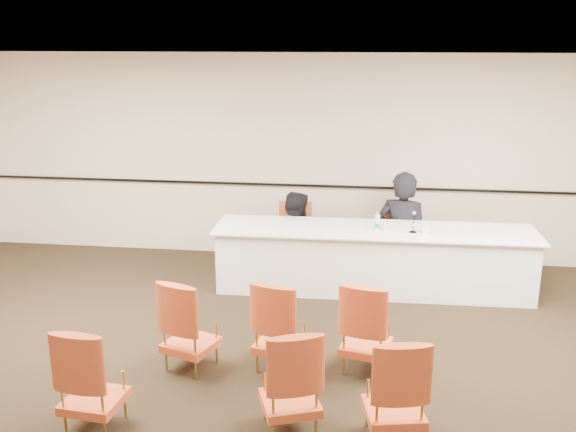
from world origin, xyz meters
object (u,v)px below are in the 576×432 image
Objects in this scene: panelist_second_chair at (294,238)px; aud_chair_front_left at (190,324)px; aud_chair_front_mid at (281,324)px; aud_chair_back_mid at (290,379)px; coffee_cup at (426,229)px; panelist_main at (402,241)px; panelist_second at (294,246)px; drinking_glass at (385,227)px; water_bottle at (377,221)px; aud_chair_back_left at (92,377)px; microphone at (413,223)px; panel_table at (373,259)px; aud_chair_back_right at (395,387)px; aud_chair_front_right at (367,325)px; panelist_main_chair at (402,242)px.

panelist_second_chair and aud_chair_front_left have the same top height.
aud_chair_front_mid and aud_chair_back_mid have the same top height.
panelist_main is at bearing 108.85° from coffee_cup.
panelist_second is 1.50m from drinking_glass.
panelist_second is 15.98× the size of drinking_glass.
aud_chair_front_left is (-1.93, -2.28, -0.40)m from drinking_glass.
water_bottle is at bearing -29.55° from panelist_second_chair.
aud_chair_back_left is at bearing 72.73° from panelist_main.
microphone reaches higher than aud_chair_front_mid.
drinking_glass is 0.72× the size of coffee_cup.
coffee_cup reaches higher than panel_table.
drinking_glass is 3.25m from aud_chair_back_right.
panelist_main is 2.09× the size of aud_chair_front_right.
aud_chair_front_left is at bearing 70.02° from aud_chair_back_left.
aud_chair_front_left is 1.45m from aud_chair_back_mid.
aud_chair_front_right is (0.85, 0.07, 0.00)m from aud_chair_front_mid.
drinking_glass is 0.11× the size of aud_chair_back_right.
aud_chair_back_mid and aud_chair_back_right have the same top height.
aud_chair_front_mid reaches higher than drinking_glass.
panelist_main is at bearing 61.68° from aud_chair_back_left.
drinking_glass is 2.14m from aud_chair_front_right.
coffee_cup is 3.30m from aud_chair_front_left.
coffee_cup reaches higher than aud_chair_front_left.
aud_chair_front_left is (-0.68, -2.90, 0.13)m from panelist_second.
aud_chair_back_right is at bearing -89.13° from drinking_glass.
aud_chair_back_left is at bearing -124.80° from panelist_main_chair.
coffee_cup reaches higher than panelist_main_chair.
coffee_cup is (0.25, -0.73, 0.42)m from panelist_main.
aud_chair_front_right is at bearing 90.23° from aud_chair_back_right.
panelist_main is 0.80m from drinking_glass.
panel_table is 4.35× the size of aud_chair_back_left.
panelist_main_chair and aud_chair_front_right have the same top height.
aud_chair_front_right is at bearing 97.46° from panelist_main.
panelist_main_chair reaches higher than panel_table.
microphone is at bearing 70.26° from aud_chair_front_mid.
coffee_cup is 2.62m from aud_chair_front_mid.
panel_table is 4.35× the size of panelist_second_chair.
microphone is (1.60, -0.68, 0.48)m from panelist_second_chair.
panelist_second_chair is 1.00× the size of aud_chair_front_right.
aud_chair_back_mid is at bearing -104.25° from drinking_glass.
aud_chair_back_mid is (-0.67, -3.24, 0.06)m from panel_table.
aud_chair_front_mid is (0.89, 0.11, 0.00)m from aud_chair_front_left.
panelist_main is at bearing 56.58° from panel_table.
microphone is 0.26× the size of aud_chair_front_left.
panel_table is 3.31m from aud_chair_back_mid.
aud_chair_back_left is (-2.70, -4.03, 0.00)m from panelist_main_chair.
panelist_main is at bearing 93.46° from aud_chair_front_right.
water_bottle is at bearing 172.19° from coffee_cup.
panelist_main reaches higher than aud_chair_front_left.
coffee_cup reaches higher than panelist_second_chair.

